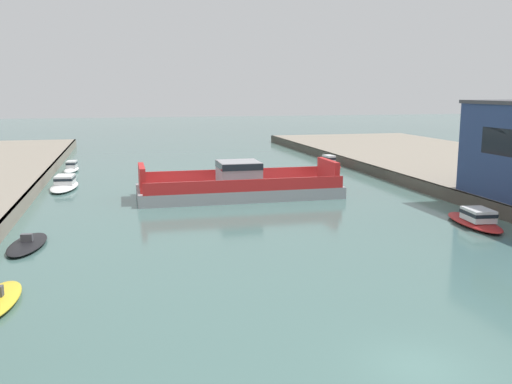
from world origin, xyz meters
TOP-DOWN VIEW (x-y plane):
  - ground_plane at (0.00, 0.00)m, footprint 400.00×400.00m
  - chain_ferry at (0.37, 34.48)m, footprint 19.16×7.12m
  - moored_boat_near_left at (-16.63, 55.73)m, footprint 2.08×5.45m
  - moored_boat_near_right at (15.30, 18.80)m, footprint 3.16×7.13m
  - moored_boat_mid_right at (-16.61, 20.57)m, footprint 2.72×6.04m
  - moored_boat_far_left at (16.37, 52.10)m, footprint 2.24×5.22m
  - moored_boat_far_right at (-16.33, 43.22)m, footprint 3.12×7.72m

SIDE VIEW (x-z plane):
  - ground_plane at x=0.00m, z-range 0.00..0.00m
  - moored_boat_mid_right at x=-16.61m, z-range -0.24..0.64m
  - moored_boat_far_right at x=-16.33m, z-range -0.17..1.16m
  - moored_boat_near_left at x=-16.63m, z-range -0.18..1.17m
  - moored_boat_near_right at x=15.30m, z-range -0.18..1.21m
  - moored_boat_far_left at x=16.37m, z-range -0.20..1.38m
  - chain_ferry at x=0.37m, z-range -0.66..2.77m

